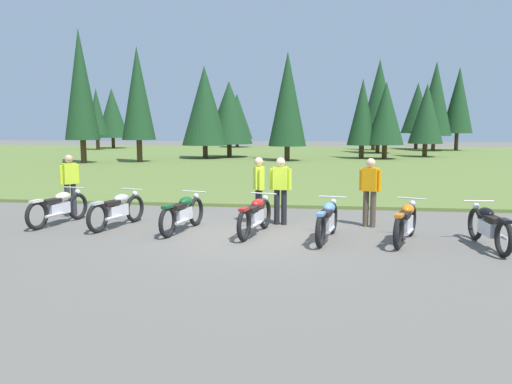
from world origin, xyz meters
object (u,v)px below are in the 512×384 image
at_px(rider_with_back_turned, 70,181).
at_px(motorcycle_british_green, 183,213).
at_px(rider_checking_bike, 281,187).
at_px(motorcycle_orange, 406,222).
at_px(motorcycle_cream, 59,207).
at_px(motorcycle_silver, 117,209).
at_px(rider_near_row_end, 370,188).
at_px(motorcycle_red, 255,215).
at_px(rider_in_hivis_vest, 259,186).
at_px(motorcycle_black, 489,226).
at_px(motorcycle_sky_blue, 327,220).

bearing_deg(rider_with_back_turned, motorcycle_british_green, -23.33).
bearing_deg(rider_with_back_turned, rider_checking_bike, -4.56).
bearing_deg(motorcycle_orange, rider_checking_bike, 150.70).
bearing_deg(motorcycle_orange, motorcycle_cream, 174.14).
height_order(motorcycle_silver, rider_near_row_end, rider_near_row_end).
bearing_deg(motorcycle_red, rider_checking_bike, 68.75).
xyz_separation_m(motorcycle_cream, rider_in_hivis_vest, (4.93, 0.71, 0.51)).
xyz_separation_m(motorcycle_british_green, rider_in_hivis_vest, (1.64, 1.09, 0.51)).
distance_m(motorcycle_silver, rider_in_hivis_vest, 3.49).
xyz_separation_m(motorcycle_silver, motorcycle_black, (8.23, -0.98, 0.00)).
bearing_deg(motorcycle_orange, motorcycle_silver, 173.82).
bearing_deg(motorcycle_black, motorcycle_sky_blue, 175.55).
height_order(motorcycle_british_green, rider_in_hivis_vest, rider_in_hivis_vest).
distance_m(motorcycle_british_green, motorcycle_red, 1.72).
height_order(rider_checking_bike, rider_in_hivis_vest, same).
relative_size(motorcycle_cream, motorcycle_silver, 1.01).
distance_m(motorcycle_british_green, rider_in_hivis_vest, 2.03).
relative_size(motorcycle_black, rider_with_back_turned, 1.26).
bearing_deg(motorcycle_cream, motorcycle_red, -5.66).
distance_m(motorcycle_red, rider_in_hivis_vest, 1.31).
bearing_deg(rider_in_hivis_vest, rider_with_back_turned, 174.96).
xyz_separation_m(motorcycle_cream, rider_near_row_end, (7.64, 0.71, 0.51)).
xyz_separation_m(motorcycle_silver, motorcycle_red, (3.42, -0.37, 0.00)).
height_order(motorcycle_red, motorcycle_sky_blue, same).
height_order(motorcycle_sky_blue, rider_with_back_turned, rider_with_back_turned).
distance_m(motorcycle_british_green, rider_near_row_end, 4.52).
height_order(rider_checking_bike, rider_with_back_turned, same).
relative_size(motorcycle_red, rider_checking_bike, 1.24).
distance_m(motorcycle_orange, rider_checking_bike, 3.21).
relative_size(motorcycle_silver, rider_in_hivis_vest, 1.23).
height_order(motorcycle_black, rider_with_back_turned, rider_with_back_turned).
distance_m(motorcycle_cream, motorcycle_red, 5.03).
xyz_separation_m(motorcycle_black, rider_with_back_turned, (-10.11, 2.27, 0.51)).
height_order(motorcycle_silver, motorcycle_british_green, same).
distance_m(motorcycle_orange, rider_near_row_end, 1.75).
xyz_separation_m(motorcycle_british_green, motorcycle_orange, (4.95, -0.47, 0.00)).
relative_size(motorcycle_orange, rider_checking_bike, 1.20).
height_order(motorcycle_sky_blue, motorcycle_black, same).
xyz_separation_m(motorcycle_silver, rider_in_hivis_vest, (3.35, 0.83, 0.51)).
height_order(motorcycle_orange, motorcycle_black, same).
bearing_deg(rider_in_hivis_vest, rider_near_row_end, 0.09).
bearing_deg(rider_checking_bike, rider_in_hivis_vest, 180.00).
distance_m(motorcycle_orange, motorcycle_black, 1.59).
bearing_deg(motorcycle_sky_blue, motorcycle_red, 167.41).
height_order(motorcycle_silver, rider_with_back_turned, rider_with_back_turned).
bearing_deg(motorcycle_cream, motorcycle_orange, -5.86).
xyz_separation_m(motorcycle_cream, rider_checking_bike, (5.47, 0.71, 0.51)).
distance_m(motorcycle_british_green, motorcycle_black, 6.57).
xyz_separation_m(motorcycle_cream, motorcycle_british_green, (3.29, -0.38, 0.00)).
relative_size(motorcycle_silver, motorcycle_orange, 1.02).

